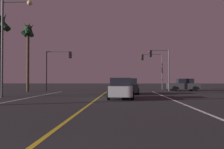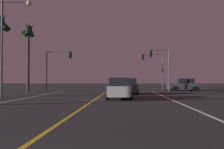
% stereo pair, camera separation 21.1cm
% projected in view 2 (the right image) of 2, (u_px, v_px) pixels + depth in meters
% --- Properties ---
extents(lane_edge_right, '(0.16, 35.53, 0.01)m').
position_uv_depth(lane_edge_right, '(188.00, 106.00, 14.17)').
color(lane_edge_right, silver).
rests_on(lane_edge_right, ground).
extents(lane_center_divider, '(0.16, 35.53, 0.01)m').
position_uv_depth(lane_center_divider, '(85.00, 106.00, 14.47)').
color(lane_center_divider, gold).
rests_on(lane_center_divider, ground).
extents(car_lead_same_lane, '(2.02, 4.30, 1.70)m').
position_uv_depth(car_lead_same_lane, '(120.00, 89.00, 19.94)').
color(car_lead_same_lane, black).
rests_on(car_lead_same_lane, ground).
extents(car_ahead_far, '(2.02, 4.30, 1.70)m').
position_uv_depth(car_ahead_far, '(129.00, 86.00, 26.30)').
color(car_ahead_far, black).
rests_on(car_ahead_far, ground).
extents(car_crossing_side, '(4.30, 2.02, 1.70)m').
position_uv_depth(car_crossing_side, '(184.00, 85.00, 33.98)').
color(car_crossing_side, black).
rests_on(car_crossing_side, ground).
extents(traffic_light_near_right, '(2.71, 0.36, 5.51)m').
position_uv_depth(traffic_light_near_right, '(160.00, 61.00, 32.44)').
color(traffic_light_near_right, '#4C4C51').
rests_on(traffic_light_near_right, ground).
extents(traffic_light_near_left, '(3.53, 0.36, 5.38)m').
position_uv_depth(traffic_light_near_left, '(59.00, 61.00, 33.12)').
color(traffic_light_near_left, '#4C4C51').
rests_on(traffic_light_near_left, ground).
extents(traffic_light_far_right, '(3.35, 0.36, 5.53)m').
position_uv_depth(traffic_light_far_right, '(152.00, 63.00, 37.95)').
color(traffic_light_far_right, '#4C4C51').
rests_on(traffic_light_far_right, ground).
extents(street_lamp_left_mid, '(2.66, 0.44, 8.35)m').
position_uv_depth(street_lamp_left_mid, '(9.00, 36.00, 21.03)').
color(street_lamp_left_mid, '#4C4C51').
rests_on(street_lamp_left_mid, ground).
extents(palm_tree_left_far, '(1.91, 2.01, 9.20)m').
position_uv_depth(palm_tree_left_far, '(28.00, 36.00, 32.50)').
color(palm_tree_left_far, '#473826').
rests_on(palm_tree_left_far, ground).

